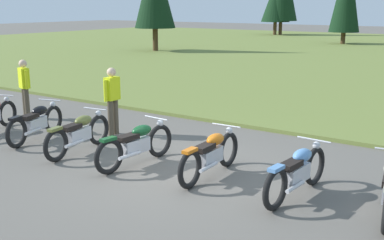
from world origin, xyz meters
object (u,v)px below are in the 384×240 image
(motorcycle_black, at_px, (36,122))
(motorcycle_olive, at_px, (79,133))
(motorcycle_orange, at_px, (211,154))
(motorcycle_sky_blue, at_px, (297,172))
(motorcycle_british_green, at_px, (136,144))
(rider_near_row_end, at_px, (25,85))
(rider_with_back_turned, at_px, (112,97))

(motorcycle_black, distance_m, motorcycle_olive, 1.60)
(motorcycle_orange, relative_size, motorcycle_sky_blue, 1.00)
(motorcycle_british_green, distance_m, rider_near_row_end, 5.42)
(motorcycle_orange, bearing_deg, rider_near_row_end, 171.19)
(motorcycle_black, distance_m, motorcycle_british_green, 3.17)
(motorcycle_british_green, distance_m, motorcycle_orange, 1.61)
(motorcycle_black, bearing_deg, motorcycle_british_green, -1.04)
(motorcycle_olive, distance_m, motorcycle_sky_blue, 4.88)
(motorcycle_black, height_order, motorcycle_sky_blue, same)
(rider_near_row_end, relative_size, rider_with_back_turned, 1.00)
(motorcycle_british_green, bearing_deg, motorcycle_sky_blue, 4.57)
(rider_near_row_end, distance_m, rider_with_back_turned, 3.24)
(motorcycle_black, height_order, rider_with_back_turned, rider_with_back_turned)
(motorcycle_orange, relative_size, rider_with_back_turned, 1.26)
(motorcycle_olive, height_order, motorcycle_orange, same)
(motorcycle_sky_blue, bearing_deg, rider_near_row_end, 172.87)
(rider_with_back_turned, bearing_deg, motorcycle_olive, -74.66)
(motorcycle_british_green, bearing_deg, rider_near_row_end, 165.74)
(motorcycle_orange, bearing_deg, motorcycle_black, -177.43)
(motorcycle_olive, relative_size, motorcycle_orange, 1.00)
(motorcycle_olive, distance_m, motorcycle_british_green, 1.57)
(motorcycle_sky_blue, xyz_separation_m, rider_with_back_turned, (-5.28, 1.18, 0.51))
(motorcycle_black, xyz_separation_m, motorcycle_british_green, (3.17, -0.06, 0.00))
(motorcycle_british_green, relative_size, motorcycle_sky_blue, 1.00)
(motorcycle_olive, relative_size, rider_near_row_end, 1.25)
(rider_near_row_end, xyz_separation_m, rider_with_back_turned, (3.24, 0.11, 0.00))
(motorcycle_sky_blue, distance_m, rider_with_back_turned, 5.43)
(motorcycle_black, xyz_separation_m, rider_near_row_end, (-2.06, 1.27, 0.51))
(motorcycle_orange, relative_size, rider_near_row_end, 1.26)
(motorcycle_british_green, relative_size, motorcycle_orange, 1.00)
(motorcycle_sky_blue, bearing_deg, rider_with_back_turned, 167.43)
(motorcycle_black, relative_size, motorcycle_olive, 0.98)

